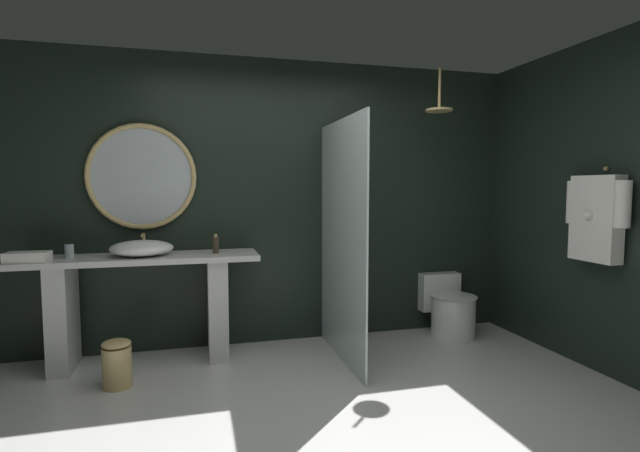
% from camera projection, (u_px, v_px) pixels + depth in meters
% --- Properties ---
extents(ground_plane, '(5.76, 5.76, 0.00)m').
position_uv_depth(ground_plane, '(332.00, 442.00, 2.68)').
color(ground_plane, silver).
extents(back_wall_panel, '(4.80, 0.10, 2.60)m').
position_uv_depth(back_wall_panel, '(275.00, 202.00, 4.40)').
color(back_wall_panel, black).
rests_on(back_wall_panel, ground_plane).
extents(side_wall_right, '(0.10, 2.47, 2.60)m').
position_uv_depth(side_wall_right, '(579.00, 204.00, 3.90)').
color(side_wall_right, black).
rests_on(side_wall_right, ground_plane).
extents(vanity_counter, '(1.87, 0.50, 0.89)m').
position_uv_depth(vanity_counter, '(143.00, 298.00, 3.86)').
color(vanity_counter, silver).
rests_on(vanity_counter, ground_plane).
extents(vessel_sink, '(0.49, 0.40, 0.17)m').
position_uv_depth(vessel_sink, '(142.00, 248.00, 3.80)').
color(vessel_sink, white).
rests_on(vessel_sink, vanity_counter).
extents(tumbler_cup, '(0.07, 0.07, 0.11)m').
position_uv_depth(tumbler_cup, '(69.00, 251.00, 3.70)').
color(tumbler_cup, silver).
rests_on(tumbler_cup, vanity_counter).
extents(soap_dispenser, '(0.05, 0.05, 0.16)m').
position_uv_depth(soap_dispenser, '(216.00, 245.00, 3.96)').
color(soap_dispenser, '#3D3323').
rests_on(soap_dispenser, vanity_counter).
extents(round_wall_mirror, '(0.90, 0.04, 0.90)m').
position_uv_depth(round_wall_mirror, '(142.00, 177.00, 4.00)').
color(round_wall_mirror, tan).
extents(shower_glass_panel, '(0.02, 1.20, 2.00)m').
position_uv_depth(shower_glass_panel, '(342.00, 241.00, 3.91)').
color(shower_glass_panel, silver).
rests_on(shower_glass_panel, ground_plane).
extents(rain_shower_head, '(0.24, 0.24, 0.38)m').
position_uv_depth(rain_shower_head, '(439.00, 107.00, 4.20)').
color(rain_shower_head, tan).
extents(hanging_bathrobe, '(0.20, 0.55, 0.72)m').
position_uv_depth(hanging_bathrobe, '(596.00, 215.00, 3.57)').
color(hanging_bathrobe, tan).
extents(toilet, '(0.43, 0.63, 0.58)m').
position_uv_depth(toilet, '(449.00, 308.00, 4.62)').
color(toilet, white).
rests_on(toilet, ground_plane).
extents(waste_bin, '(0.20, 0.20, 0.35)m').
position_uv_depth(waste_bin, '(117.00, 363.00, 3.41)').
color(waste_bin, tan).
rests_on(waste_bin, ground_plane).
extents(folded_hand_towel, '(0.30, 0.18, 0.08)m').
position_uv_depth(folded_hand_towel, '(28.00, 257.00, 3.48)').
color(folded_hand_towel, silver).
rests_on(folded_hand_towel, vanity_counter).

